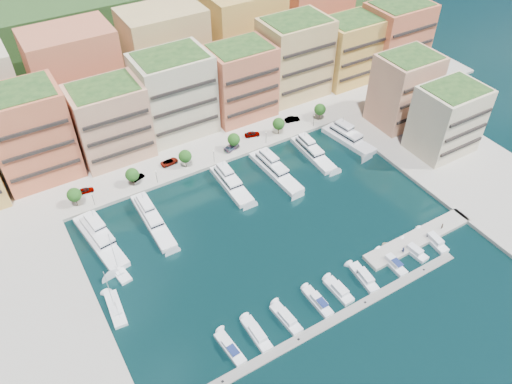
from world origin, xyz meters
TOP-DOWN VIEW (x-y plane):
  - ground at (0.00, 0.00)m, footprint 400.00×400.00m
  - north_quay at (0.00, 62.00)m, footprint 220.00×64.00m
  - east_quay at (62.00, -8.00)m, footprint 34.00×76.00m
  - west_quay at (-62.00, -8.00)m, footprint 34.00×76.00m
  - hillside at (0.00, 110.00)m, footprint 240.00×40.00m
  - south_pontoon at (-3.00, -30.00)m, footprint 72.00×2.20m
  - finger_pier at (30.00, -22.00)m, footprint 32.00×5.00m
  - apartment_1 at (-44.00, 51.99)m, footprint 20.00×16.50m
  - apartment_2 at (-23.00, 49.99)m, footprint 20.00×15.50m
  - apartment_3 at (-2.00, 51.99)m, footprint 22.00×16.50m
  - apartment_4 at (20.00, 49.99)m, footprint 20.00×15.50m
  - apartment_5 at (42.00, 51.99)m, footprint 22.00×16.50m
  - apartment_6 at (64.00, 49.99)m, footprint 20.00×15.50m
  - apartment_7 at (84.00, 47.99)m, footprint 22.00×16.50m
  - apartment_east_a at (62.00, 19.99)m, footprint 18.00×14.50m
  - apartment_east_b at (62.00, 1.99)m, footprint 18.00×14.50m
  - backblock_1 at (-25.00, 74.00)m, footprint 26.00×18.00m
  - backblock_2 at (5.00, 74.00)m, footprint 26.00×18.00m
  - backblock_3 at (35.00, 74.00)m, footprint 26.00×18.00m
  - backblock_4 at (65.00, 74.00)m, footprint 26.00×18.00m
  - tree_0 at (-40.00, 33.50)m, footprint 3.80×3.80m
  - tree_1 at (-24.00, 33.50)m, footprint 3.80×3.80m
  - tree_2 at (-8.00, 33.50)m, footprint 3.80×3.80m
  - tree_3 at (8.00, 33.50)m, footprint 3.80×3.80m
  - tree_4 at (24.00, 33.50)m, footprint 3.80×3.80m
  - tree_5 at (40.00, 33.50)m, footprint 3.80×3.80m
  - lamppost_0 at (-36.00, 31.20)m, footprint 0.30×0.30m
  - lamppost_1 at (-18.00, 31.20)m, footprint 0.30×0.30m
  - lamppost_2 at (0.00, 31.20)m, footprint 0.30×0.30m
  - lamppost_3 at (18.00, 31.20)m, footprint 0.30×0.30m
  - lamppost_4 at (36.00, 31.20)m, footprint 0.30×0.30m
  - yacht_0 at (-38.82, 18.82)m, footprint 7.76×22.68m
  - yacht_1 at (-24.89, 18.62)m, footprint 4.47×22.57m
  - yacht_3 at (-0.52, 20.58)m, footprint 4.96×18.47m
  - yacht_4 at (13.18, 18.97)m, footprint 5.43×21.94m
  - yacht_5 at (27.48, 20.29)m, footprint 5.06×19.18m
  - yacht_6 at (41.23, 20.39)m, footprint 7.91×19.35m
  - cruiser_1 at (-25.29, -24.62)m, footprint 3.15×9.04m
  - cruiser_2 at (-18.93, -24.60)m, footprint 2.68×9.13m
  - cruiser_3 at (-11.48, -24.60)m, footprint 3.20×8.95m
  - cruiser_4 at (-3.07, -24.62)m, footprint 2.55×8.87m
  - cruiser_5 at (2.84, -24.59)m, footprint 3.02×8.03m
  - cruiser_6 at (10.20, -24.60)m, footprint 3.44×9.22m
  - cruiser_7 at (18.83, -24.62)m, footprint 2.52×8.80m
  - cruiser_8 at (25.87, -24.58)m, footprint 3.29×7.87m
  - cruiser_9 at (32.67, -24.60)m, footprint 3.26×8.95m
  - sailboat_2 at (-38.08, 6.67)m, footprint 3.86×8.69m
  - sailboat_1 at (-42.25, -3.17)m, footprint 3.59×10.17m
  - tender_1 at (21.66, -19.00)m, footprint 1.97×1.79m
  - tender_3 at (32.84, -19.00)m, footprint 1.80×1.65m
  - car_0 at (-36.51, 37.40)m, footprint 4.52×2.25m
  - car_1 at (-22.28, 35.27)m, footprint 4.46×2.72m
  - car_2 at (-11.68, 37.09)m, footprint 5.48×2.91m
  - car_3 at (7.50, 34.11)m, footprint 6.19×4.14m
  - car_4 at (16.24, 36.59)m, footprint 5.12×3.14m
  - car_5 at (31.70, 37.02)m, footprint 5.20×2.70m
  - person_0 at (22.83, -23.82)m, footprint 0.56×0.77m
  - person_1 at (37.14, -22.75)m, footprint 0.81×0.65m

SIDE VIEW (x-z plane):
  - ground at x=0.00m, z-range 0.00..0.00m
  - north_quay at x=0.00m, z-range -1.00..1.00m
  - east_quay at x=62.00m, z-range -1.00..1.00m
  - west_quay at x=-62.00m, z-range -1.00..1.00m
  - hillside at x=0.00m, z-range -29.00..29.00m
  - south_pontoon at x=-3.00m, z-range -0.17..0.17m
  - finger_pier at x=30.00m, z-range -1.00..1.00m
  - sailboat_1 at x=-42.25m, z-range -6.29..6.91m
  - sailboat_2 at x=-38.08m, z-range -6.28..6.92m
  - tender_3 at x=32.84m, z-range 0.00..0.80m
  - tender_1 at x=21.66m, z-range 0.00..0.89m
  - cruiser_2 at x=-18.93m, z-range -0.73..1.82m
  - cruiser_6 at x=10.20m, z-range -0.73..1.82m
  - cruiser_3 at x=-11.48m, z-range -0.73..1.82m
  - cruiser_9 at x=32.67m, z-range -0.73..1.82m
  - cruiser_5 at x=2.84m, z-range -0.73..1.82m
  - cruiser_8 at x=25.87m, z-range -0.73..1.82m
  - cruiser_1 at x=-25.29m, z-range -0.76..1.90m
  - cruiser_4 at x=-3.07m, z-range -0.76..1.90m
  - cruiser_7 at x=18.83m, z-range -0.76..1.90m
  - yacht_4 at x=13.18m, z-range -2.56..4.74m
  - yacht_1 at x=-24.89m, z-range -2.56..4.74m
  - yacht_0 at x=-38.82m, z-range -2.44..4.86m
  - yacht_6 at x=41.23m, z-range -2.44..4.86m
  - yacht_3 at x=-0.52m, z-range -2.44..4.86m
  - yacht_5 at x=27.48m, z-range -2.44..4.86m
  - car_1 at x=-22.28m, z-range 1.00..2.39m
  - car_2 at x=-11.68m, z-range 1.00..2.47m
  - car_0 at x=-36.51m, z-range 1.00..2.48m
  - person_1 at x=37.14m, z-range 1.00..2.61m
  - car_4 at x=16.24m, z-range 1.00..2.63m
  - car_5 at x=31.70m, z-range 1.00..2.63m
  - car_3 at x=7.50m, z-range 1.00..2.67m
  - person_0 at x=22.83m, z-range 1.00..2.95m
  - lamppost_0 at x=-36.00m, z-range 1.73..5.93m
  - lamppost_1 at x=-18.00m, z-range 1.73..5.93m
  - lamppost_2 at x=0.00m, z-range 1.73..5.93m
  - lamppost_3 at x=18.00m, z-range 1.73..5.93m
  - lamppost_4 at x=36.00m, z-range 1.73..5.93m
  - tree_0 at x=-40.00m, z-range 1.92..7.57m
  - tree_1 at x=-24.00m, z-range 1.92..7.57m
  - tree_2 at x=-8.00m, z-range 1.92..7.57m
  - tree_3 at x=8.00m, z-range 1.92..7.57m
  - tree_4 at x=24.00m, z-range 1.92..7.57m
  - tree_5 at x=40.00m, z-range 1.92..7.57m
  - apartment_east_b at x=62.00m, z-range 0.91..21.71m
  - apartment_east_a at x=62.00m, z-range 0.91..23.71m
  - apartment_2 at x=-23.00m, z-range 0.91..23.71m
  - apartment_6 at x=64.00m, z-range 0.91..23.71m
  - apartment_4 at x=20.00m, z-range 0.91..24.71m
  - apartment_7 at x=84.00m, z-range 0.91..25.71m
  - apartment_3 at x=-2.00m, z-range 0.91..26.71m
  - apartment_5 at x=42.00m, z-range 0.91..27.71m
  - apartment_1 at x=-44.00m, z-range 0.91..27.71m
  - backblock_1 at x=-25.00m, z-range 1.00..31.00m
  - backblock_2 at x=5.00m, z-range 1.00..31.00m
  - backblock_3 at x=35.00m, z-range 1.00..31.00m
  - backblock_4 at x=65.00m, z-range 1.00..31.00m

